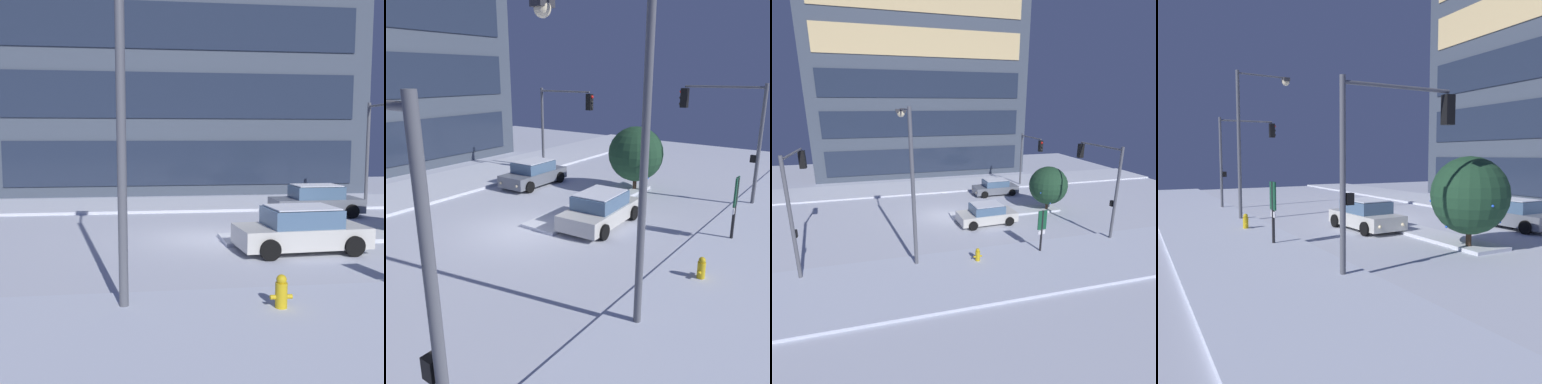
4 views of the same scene
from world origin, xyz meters
TOP-DOWN VIEW (x-y plane):
  - ground at (0.00, 0.00)m, footprint 52.00×52.00m
  - curb_strip_near at (0.00, -8.87)m, footprint 52.00×5.20m
  - curb_strip_far at (0.00, 8.87)m, footprint 52.00×5.20m
  - median_strip at (4.91, -0.54)m, footprint 9.00×1.80m
  - car_near at (2.70, -2.29)m, footprint 4.40×2.33m
  - car_far at (5.94, 4.56)m, footprint 4.33×2.07m
  - traffic_light_corner_near_left at (-8.75, -5.59)m, footprint 0.32×4.00m
  - traffic_light_corner_near_right at (9.51, -5.42)m, footprint 0.32×4.35m
  - street_lamp_arched at (-3.05, -6.35)m, footprint 0.60×3.18m
  - fire_hydrant at (0.32, -7.70)m, footprint 0.48×0.26m
  - parking_info_sign at (4.24, -7.54)m, footprint 0.55×0.12m
  - decorated_tree_median at (8.40, -0.93)m, footprint 3.07×3.06m

SIDE VIEW (x-z plane):
  - ground at x=0.00m, z-range 0.00..0.00m
  - curb_strip_near at x=0.00m, z-range 0.00..0.14m
  - curb_strip_far at x=0.00m, z-range 0.00..0.14m
  - median_strip at x=4.91m, z-range 0.00..0.14m
  - fire_hydrant at x=0.32m, z-range -0.01..0.85m
  - car_far at x=5.94m, z-range -0.04..1.46m
  - car_near at x=2.70m, z-range -0.04..1.46m
  - parking_info_sign at x=4.24m, z-range 0.35..2.98m
  - decorated_tree_median at x=8.40m, z-range 0.31..3.98m
  - traffic_light_corner_near_right at x=9.51m, z-range 1.12..7.14m
  - traffic_light_corner_near_left at x=-8.75m, z-range 1.13..7.40m
  - street_lamp_arched at x=-3.05m, z-range 1.22..9.58m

